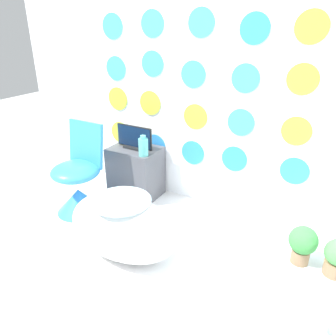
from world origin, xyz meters
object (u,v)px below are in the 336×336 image
bathtub (123,226)px  vase (143,147)px  tv (134,139)px  potted_plant_left (303,243)px  chair (78,185)px

bathtub → vase: size_ratio=4.60×
tv → potted_plant_left: size_ratio=1.92×
chair → vase: bearing=42.1°
bathtub → vase: bearing=111.8°
tv → potted_plant_left: (1.80, -1.02, 0.06)m
chair → vase: chair is taller
chair → potted_plant_left: bearing=-12.3°
chair → tv: 0.72m
chair → bathtub: bearing=-21.4°
bathtub → chair: 0.84m
chair → vase: size_ratio=4.25×
tv → chair: bearing=-117.5°
bathtub → vase: (-0.30, 0.74, 0.37)m
potted_plant_left → chair: bearing=167.7°
chair → tv: chair is taller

